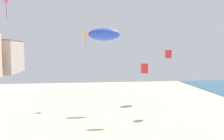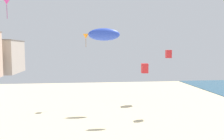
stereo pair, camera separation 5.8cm
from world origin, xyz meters
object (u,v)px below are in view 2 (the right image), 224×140
(kite_blue_parafoil_2, at_px, (104,34))
(kite_orange_delta, at_px, (86,36))
(kite_red_box, at_px, (145,68))
(kite_red_box_2, at_px, (169,54))
(kite_magenta_delta, at_px, (7,1))

(kite_blue_parafoil_2, bearing_deg, kite_orange_delta, 94.18)
(kite_red_box, height_order, kite_blue_parafoil_2, kite_blue_parafoil_2)
(kite_red_box, height_order, kite_red_box_2, kite_red_box_2)
(kite_blue_parafoil_2, xyz_separation_m, kite_red_box_2, (9.94, 11.97, -1.93))
(kite_red_box_2, bearing_deg, kite_orange_delta, 150.11)
(kite_magenta_delta, xyz_separation_m, kite_red_box, (22.47, -3.40, -11.08))
(kite_orange_delta, relative_size, kite_magenta_delta, 0.58)
(kite_orange_delta, xyz_separation_m, kite_magenta_delta, (-12.85, 3.38, 5.91))
(kite_orange_delta, bearing_deg, kite_blue_parafoil_2, -85.82)
(kite_orange_delta, relative_size, kite_red_box, 1.31)
(kite_blue_parafoil_2, height_order, kite_red_box_2, kite_blue_parafoil_2)
(kite_magenta_delta, relative_size, kite_red_box, 2.24)
(kite_orange_delta, relative_size, kite_blue_parafoil_2, 0.79)
(kite_blue_parafoil_2, bearing_deg, kite_red_box_2, 50.28)
(kite_blue_parafoil_2, bearing_deg, kite_red_box, 65.84)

